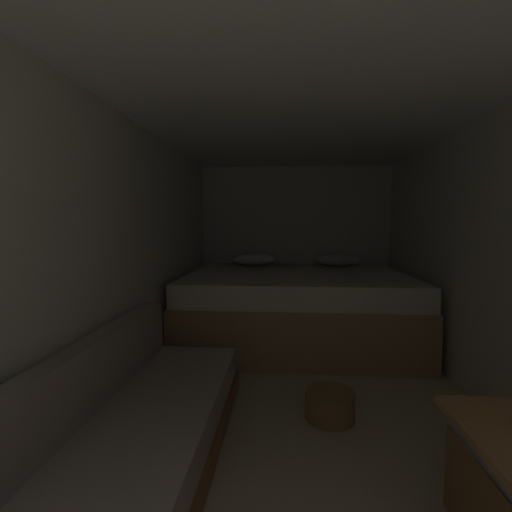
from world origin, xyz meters
TOP-DOWN VIEW (x-y plane):
  - ground_plane at (0.00, 1.91)m, footprint 7.13×7.13m
  - wall_back at (0.00, 4.50)m, footprint 2.54×0.05m
  - wall_left at (-1.25, 1.91)m, footprint 0.05×5.13m
  - ceiling_slab at (0.00, 1.91)m, footprint 2.54×5.13m
  - bed at (0.00, 3.55)m, footprint 2.32×1.78m
  - sofa_left at (-0.89, 1.06)m, footprint 0.72×2.64m
  - wicker_basket at (0.17, 1.95)m, footprint 0.32×0.32m

SIDE VIEW (x-z plane):
  - ground_plane at x=0.00m, z-range 0.00..0.00m
  - wicker_basket at x=0.17m, z-range 0.00..0.18m
  - sofa_left at x=-0.89m, z-range -0.12..0.54m
  - bed at x=0.00m, z-range -0.07..0.83m
  - wall_back at x=0.00m, z-range 0.00..2.01m
  - wall_left at x=-1.25m, z-range 0.00..2.01m
  - ceiling_slab at x=0.00m, z-range 2.01..2.06m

